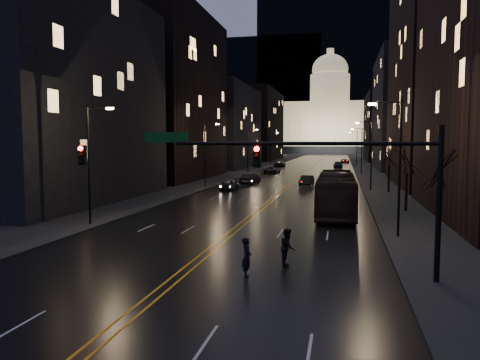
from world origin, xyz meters
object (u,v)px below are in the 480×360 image
Objects in this scene: pedestrian_a at (247,258)px; bus at (336,193)px; receding_car_a at (307,181)px; oncoming_car_b at (250,179)px; traffic_signal at (309,168)px; oncoming_car_a at (229,185)px; pedestrian_b at (288,247)px.

bus is at bearing -18.43° from pedestrian_a.
receding_car_a is 2.47× the size of pedestrian_a.
bus is 2.91× the size of receding_car_a.
traffic_signal is at bearing 111.19° from oncoming_car_b.
bus is 7.18× the size of pedestrian_a.
receding_car_a is at bearing 94.28° from traffic_signal.
pedestrian_b is (11.60, -35.32, 0.19)m from oncoming_car_a.
oncoming_car_a is 38.98m from pedestrian_a.
traffic_signal is at bearing -81.28° from receding_car_a.
pedestrian_a is (8.95, -46.77, 0.10)m from oncoming_car_b.
receding_car_a is (8.33, -0.65, -0.07)m from oncoming_car_b.
oncoming_car_a is at bearing -133.48° from receding_car_a.
pedestrian_a reaches higher than oncoming_car_b.
bus is (1.02, 19.35, -3.24)m from traffic_signal.
oncoming_car_a reaches higher than receding_car_a.
pedestrian_a is 2.87m from pedestrian_b.
pedestrian_b reaches higher than oncoming_car_a.
pedestrian_a is (-2.79, -0.58, -4.17)m from traffic_signal.
oncoming_car_b is 2.71× the size of pedestrian_a.
bus is 26.58m from receding_car_a.
oncoming_car_b reaches higher than oncoming_car_a.
pedestrian_a is (0.62, -46.12, 0.17)m from receding_car_a.
bus is at bearing 122.36° from oncoming_car_b.
pedestrian_b is (10.59, -44.41, 0.13)m from oncoming_car_b.
pedestrian_b is (1.64, 2.36, 0.03)m from pedestrian_a.
oncoming_car_b reaches higher than receding_car_a.
traffic_signal is 3.82× the size of oncoming_car_a.
traffic_signal is 8.99× the size of pedestrian_b.
traffic_signal is 19.65m from bus.
pedestrian_a reaches higher than oncoming_car_a.
oncoming_car_a is 0.90× the size of oncoming_car_b.
receding_car_a is 43.82m from pedestrian_b.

